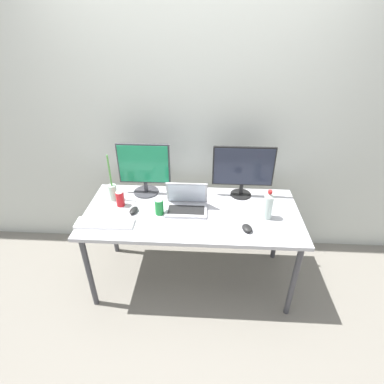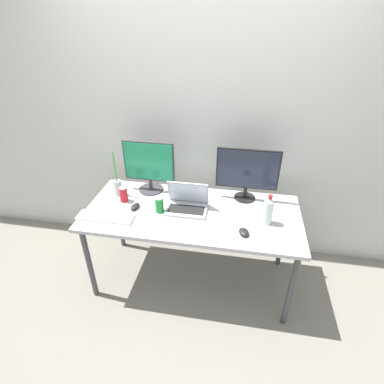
{
  "view_description": "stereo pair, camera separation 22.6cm",
  "coord_description": "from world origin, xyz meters",
  "views": [
    {
      "loc": [
        0.11,
        -1.93,
        2.1
      ],
      "look_at": [
        0.0,
        0.0,
        0.92
      ],
      "focal_mm": 28.0,
      "sensor_mm": 36.0,
      "label": 1
    },
    {
      "loc": [
        0.33,
        -1.91,
        2.1
      ],
      "look_at": [
        0.0,
        0.0,
        0.92
      ],
      "focal_mm": 28.0,
      "sensor_mm": 36.0,
      "label": 2
    }
  ],
  "objects": [
    {
      "name": "ground_plane",
      "position": [
        0.0,
        0.0,
        0.0
      ],
      "size": [
        16.0,
        16.0,
        0.0
      ],
      "primitive_type": "plane",
      "color": "gray"
    },
    {
      "name": "wall_back",
      "position": [
        0.0,
        0.59,
        1.3
      ],
      "size": [
        7.0,
        0.08,
        2.6
      ],
      "primitive_type": "cube",
      "color": "silver",
      "rests_on": "ground"
    },
    {
      "name": "work_desk",
      "position": [
        0.0,
        0.0,
        0.68
      ],
      "size": [
        1.69,
        0.76,
        0.74
      ],
      "color": "#424247",
      "rests_on": "ground"
    },
    {
      "name": "monitor_left",
      "position": [
        -0.41,
        0.26,
        0.98
      ],
      "size": [
        0.43,
        0.21,
        0.45
      ],
      "color": "#38383D",
      "rests_on": "work_desk"
    },
    {
      "name": "monitor_center",
      "position": [
        0.4,
        0.27,
        0.99
      ],
      "size": [
        0.5,
        0.17,
        0.44
      ],
      "color": "black",
      "rests_on": "work_desk"
    },
    {
      "name": "laptop_silver",
      "position": [
        -0.04,
        0.03,
        0.79
      ],
      "size": [
        0.32,
        0.22,
        0.23
      ],
      "color": "#B7B7BC",
      "rests_on": "work_desk"
    },
    {
      "name": "keyboard_main",
      "position": [
        -0.64,
        -0.2,
        0.75
      ],
      "size": [
        0.43,
        0.14,
        0.02
      ],
      "primitive_type": "cube",
      "rotation": [
        0.0,
        0.0,
        0.02
      ],
      "color": "white",
      "rests_on": "work_desk"
    },
    {
      "name": "mouse_by_keyboard",
      "position": [
        -0.46,
        -0.04,
        0.76
      ],
      "size": [
        0.08,
        0.11,
        0.04
      ],
      "primitive_type": "ellipsoid",
      "rotation": [
        0.0,
        0.0,
        -0.2
      ],
      "color": "black",
      "rests_on": "work_desk"
    },
    {
      "name": "mouse_by_laptop",
      "position": [
        0.41,
        -0.21,
        0.76
      ],
      "size": [
        0.1,
        0.11,
        0.04
      ],
      "primitive_type": "ellipsoid",
      "rotation": [
        0.0,
        0.0,
        0.36
      ],
      "color": "black",
      "rests_on": "work_desk"
    },
    {
      "name": "water_bottle",
      "position": [
        0.57,
        -0.05,
        0.85
      ],
      "size": [
        0.07,
        0.07,
        0.24
      ],
      "color": "silver",
      "rests_on": "work_desk"
    },
    {
      "name": "soda_can_near_keyboard",
      "position": [
        -0.25,
        -0.04,
        0.8
      ],
      "size": [
        0.07,
        0.07,
        0.13
      ],
      "color": "#197F33",
      "rests_on": "work_desk"
    },
    {
      "name": "soda_can_by_laptop",
      "position": [
        -0.58,
        0.06,
        0.8
      ],
      "size": [
        0.07,
        0.07,
        0.13
      ],
      "color": "red",
      "rests_on": "work_desk"
    },
    {
      "name": "bamboo_vase",
      "position": [
        -0.66,
        0.14,
        0.82
      ],
      "size": [
        0.07,
        0.07,
        0.4
      ],
      "color": "#B2D1B7",
      "rests_on": "work_desk"
    }
  ]
}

